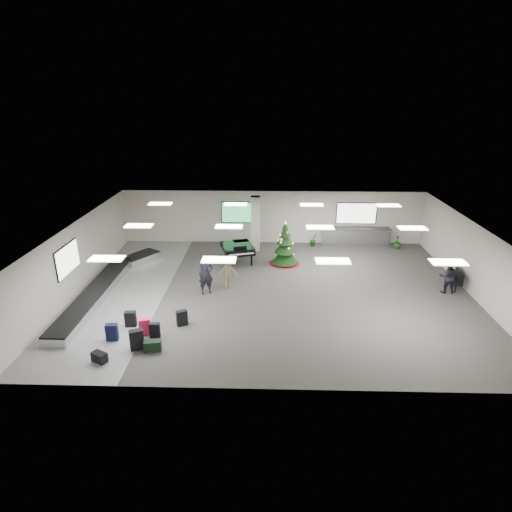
{
  "coord_description": "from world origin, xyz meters",
  "views": [
    {
      "loc": [
        -0.28,
        -17.97,
        8.65
      ],
      "look_at": [
        -0.84,
        1.0,
        1.38
      ],
      "focal_mm": 30.0,
      "sensor_mm": 36.0,
      "label": 1
    }
  ],
  "objects_px": {
    "christmas_tree": "(285,249)",
    "grand_piano": "(238,248)",
    "pink_suitcase": "(145,327)",
    "baggage_carousel": "(105,286)",
    "potted_plant_right": "(397,242)",
    "bench": "(456,277)",
    "potted_plant_left": "(313,240)",
    "traveler_b": "(228,273)",
    "traveler_a": "(206,274)",
    "service_counter": "(355,236)",
    "traveler_bench": "(448,276)"
  },
  "relations": [
    {
      "from": "bench",
      "to": "potted_plant_left",
      "type": "distance_m",
      "value": 8.35
    },
    {
      "from": "service_counter",
      "to": "pink_suitcase",
      "type": "xyz_separation_m",
      "value": [
        -9.93,
        -10.55,
        -0.21
      ]
    },
    {
      "from": "baggage_carousel",
      "to": "service_counter",
      "type": "height_order",
      "value": "service_counter"
    },
    {
      "from": "traveler_a",
      "to": "baggage_carousel",
      "type": "bearing_deg",
      "value": 154.19
    },
    {
      "from": "traveler_a",
      "to": "traveler_b",
      "type": "bearing_deg",
      "value": 11.07
    },
    {
      "from": "baggage_carousel",
      "to": "traveler_a",
      "type": "distance_m",
      "value": 4.83
    },
    {
      "from": "service_counter",
      "to": "christmas_tree",
      "type": "height_order",
      "value": "christmas_tree"
    },
    {
      "from": "christmas_tree",
      "to": "grand_piano",
      "type": "relative_size",
      "value": 1.02
    },
    {
      "from": "service_counter",
      "to": "bench",
      "type": "xyz_separation_m",
      "value": [
        3.6,
        -5.93,
        -0.03
      ]
    },
    {
      "from": "christmas_tree",
      "to": "traveler_b",
      "type": "bearing_deg",
      "value": -131.7
    },
    {
      "from": "service_counter",
      "to": "grand_piano",
      "type": "bearing_deg",
      "value": -156.28
    },
    {
      "from": "grand_piano",
      "to": "traveler_bench",
      "type": "xyz_separation_m",
      "value": [
        9.86,
        -3.44,
        -0.02
      ]
    },
    {
      "from": "christmas_tree",
      "to": "traveler_b",
      "type": "distance_m",
      "value": 4.17
    },
    {
      "from": "potted_plant_left",
      "to": "baggage_carousel",
      "type": "bearing_deg",
      "value": -147.88
    },
    {
      "from": "pink_suitcase",
      "to": "potted_plant_left",
      "type": "height_order",
      "value": "potted_plant_left"
    },
    {
      "from": "grand_piano",
      "to": "potted_plant_left",
      "type": "bearing_deg",
      "value": 15.95
    },
    {
      "from": "grand_piano",
      "to": "potted_plant_right",
      "type": "xyz_separation_m",
      "value": [
        9.28,
        2.51,
        -0.41
      ]
    },
    {
      "from": "grand_piano",
      "to": "traveler_bench",
      "type": "distance_m",
      "value": 10.44
    },
    {
      "from": "baggage_carousel",
      "to": "traveler_b",
      "type": "bearing_deg",
      "value": 4.81
    },
    {
      "from": "baggage_carousel",
      "to": "potted_plant_left",
      "type": "bearing_deg",
      "value": 32.12
    },
    {
      "from": "pink_suitcase",
      "to": "christmas_tree",
      "type": "distance_m",
      "value": 9.28
    },
    {
      "from": "traveler_b",
      "to": "traveler_bench",
      "type": "distance_m",
      "value": 10.09
    },
    {
      "from": "bench",
      "to": "baggage_carousel",
      "type": "bearing_deg",
      "value": -167.58
    },
    {
      "from": "baggage_carousel",
      "to": "potted_plant_left",
      "type": "height_order",
      "value": "potted_plant_left"
    },
    {
      "from": "bench",
      "to": "traveler_bench",
      "type": "xyz_separation_m",
      "value": [
        -0.65,
        -0.55,
        0.28
      ]
    },
    {
      "from": "traveler_a",
      "to": "traveler_b",
      "type": "distance_m",
      "value": 1.16
    },
    {
      "from": "traveler_b",
      "to": "potted_plant_left",
      "type": "xyz_separation_m",
      "value": [
        4.59,
        5.98,
        -0.35
      ]
    },
    {
      "from": "pink_suitcase",
      "to": "grand_piano",
      "type": "xyz_separation_m",
      "value": [
        3.02,
        7.52,
        0.48
      ]
    },
    {
      "from": "christmas_tree",
      "to": "potted_plant_left",
      "type": "relative_size",
      "value": 2.97
    },
    {
      "from": "traveler_b",
      "to": "potted_plant_left",
      "type": "relative_size",
      "value": 1.86
    },
    {
      "from": "potted_plant_left",
      "to": "potted_plant_right",
      "type": "xyz_separation_m",
      "value": [
        4.92,
        -0.25,
        -0.0
      ]
    },
    {
      "from": "service_counter",
      "to": "pink_suitcase",
      "type": "height_order",
      "value": "service_counter"
    },
    {
      "from": "service_counter",
      "to": "grand_piano",
      "type": "xyz_separation_m",
      "value": [
        -6.91,
        -3.03,
        0.27
      ]
    },
    {
      "from": "baggage_carousel",
      "to": "traveler_bench",
      "type": "height_order",
      "value": "traveler_bench"
    },
    {
      "from": "service_counter",
      "to": "potted_plant_left",
      "type": "xyz_separation_m",
      "value": [
        -2.55,
        -0.27,
        -0.14
      ]
    },
    {
      "from": "christmas_tree",
      "to": "traveler_a",
      "type": "height_order",
      "value": "christmas_tree"
    },
    {
      "from": "pink_suitcase",
      "to": "baggage_carousel",
      "type": "bearing_deg",
      "value": 109.76
    },
    {
      "from": "traveler_a",
      "to": "potted_plant_right",
      "type": "distance_m",
      "value": 12.26
    },
    {
      "from": "baggage_carousel",
      "to": "pink_suitcase",
      "type": "xyz_separation_m",
      "value": [
        2.91,
        -3.82,
        0.12
      ]
    },
    {
      "from": "christmas_tree",
      "to": "grand_piano",
      "type": "bearing_deg",
      "value": 177.68
    },
    {
      "from": "christmas_tree",
      "to": "traveler_b",
      "type": "height_order",
      "value": "christmas_tree"
    },
    {
      "from": "traveler_b",
      "to": "traveler_bench",
      "type": "xyz_separation_m",
      "value": [
        10.09,
        -0.23,
        0.04
      ]
    },
    {
      "from": "bench",
      "to": "potted_plant_left",
      "type": "height_order",
      "value": "bench"
    },
    {
      "from": "traveler_a",
      "to": "potted_plant_left",
      "type": "relative_size",
      "value": 2.34
    },
    {
      "from": "christmas_tree",
      "to": "bench",
      "type": "bearing_deg",
      "value": -19.33
    },
    {
      "from": "grand_piano",
      "to": "potted_plant_right",
      "type": "height_order",
      "value": "grand_piano"
    },
    {
      "from": "service_counter",
      "to": "traveler_a",
      "type": "xyz_separation_m",
      "value": [
        -8.07,
        -6.9,
        0.4
      ]
    },
    {
      "from": "bench",
      "to": "traveler_b",
      "type": "distance_m",
      "value": 10.74
    },
    {
      "from": "pink_suitcase",
      "to": "christmas_tree",
      "type": "relative_size",
      "value": 0.28
    },
    {
      "from": "bench",
      "to": "potted_plant_left",
      "type": "bearing_deg",
      "value": 146.99
    }
  ]
}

